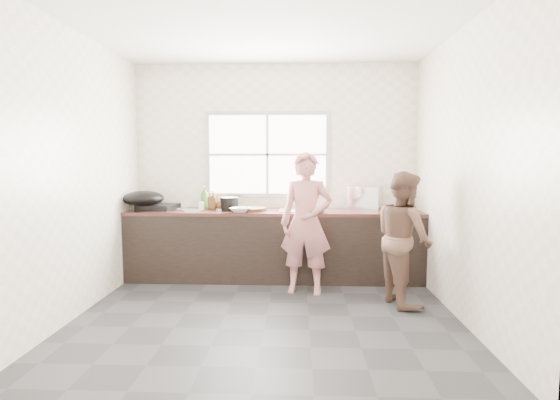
{
  "coord_description": "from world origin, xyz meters",
  "views": [
    {
      "loc": [
        0.29,
        -4.06,
        1.49
      ],
      "look_at": [
        0.1,
        0.65,
        1.05
      ],
      "focal_mm": 28.0,
      "sensor_mm": 36.0,
      "label": 1
    }
  ],
  "objects_px": {
    "burner": "(158,207)",
    "cutting_board": "(250,209)",
    "pot_lid_right": "(179,207)",
    "bottle_green": "(205,197)",
    "bowl_held": "(319,210)",
    "bowl_crabs": "(318,210)",
    "pot_lid_left": "(193,210)",
    "black_pot": "(230,204)",
    "person_side": "(404,238)",
    "dish_rack": "(365,198)",
    "woman": "(306,228)",
    "wok": "(143,198)",
    "glass_jar": "(201,206)",
    "bottle_brown_tall": "(213,201)",
    "bottle_brown_short": "(221,204)",
    "plate_food": "(225,209)",
    "bowl_mince": "(240,210)"
  },
  "relations": [
    {
      "from": "burner",
      "to": "cutting_board",
      "type": "bearing_deg",
      "value": -5.1
    },
    {
      "from": "pot_lid_right",
      "to": "bottle_green",
      "type": "bearing_deg",
      "value": 0.0
    },
    {
      "from": "bowl_held",
      "to": "bowl_crabs",
      "type": "bearing_deg",
      "value": 180.0
    },
    {
      "from": "cutting_board",
      "to": "pot_lid_right",
      "type": "xyz_separation_m",
      "value": [
        -0.96,
        0.28,
        -0.01
      ]
    },
    {
      "from": "bowl_crabs",
      "to": "pot_lid_right",
      "type": "relative_size",
      "value": 0.7
    },
    {
      "from": "burner",
      "to": "pot_lid_left",
      "type": "height_order",
      "value": "burner"
    },
    {
      "from": "black_pot",
      "to": "bottle_green",
      "type": "xyz_separation_m",
      "value": [
        -0.36,
        0.23,
        0.06
      ]
    },
    {
      "from": "person_side",
      "to": "dish_rack",
      "type": "height_order",
      "value": "person_side"
    },
    {
      "from": "person_side",
      "to": "woman",
      "type": "bearing_deg",
      "value": 57.67
    },
    {
      "from": "woman",
      "to": "wok",
      "type": "bearing_deg",
      "value": 176.51
    },
    {
      "from": "bowl_crabs",
      "to": "glass_jar",
      "type": "relative_size",
      "value": 1.77
    },
    {
      "from": "bowl_crabs",
      "to": "pot_lid_right",
      "type": "xyz_separation_m",
      "value": [
        -1.78,
        0.44,
        -0.02
      ]
    },
    {
      "from": "bottle_brown_tall",
      "to": "woman",
      "type": "bearing_deg",
      "value": -28.55
    },
    {
      "from": "bottle_brown_tall",
      "to": "bottle_brown_short",
      "type": "relative_size",
      "value": 1.46
    },
    {
      "from": "plate_food",
      "to": "bottle_brown_short",
      "type": "bearing_deg",
      "value": -178.78
    },
    {
      "from": "woman",
      "to": "plate_food",
      "type": "distance_m",
      "value": 1.18
    },
    {
      "from": "glass_jar",
      "to": "pot_lid_left",
      "type": "distance_m",
      "value": 0.16
    },
    {
      "from": "bowl_crabs",
      "to": "plate_food",
      "type": "distance_m",
      "value": 1.18
    },
    {
      "from": "woman",
      "to": "pot_lid_right",
      "type": "relative_size",
      "value": 6.01
    },
    {
      "from": "bottle_green",
      "to": "woman",
      "type": "bearing_deg",
      "value": -31.09
    },
    {
      "from": "plate_food",
      "to": "pot_lid_right",
      "type": "relative_size",
      "value": 0.86
    },
    {
      "from": "bowl_crabs",
      "to": "bottle_green",
      "type": "relative_size",
      "value": 0.6
    },
    {
      "from": "glass_jar",
      "to": "bowl_held",
      "type": "bearing_deg",
      "value": -10.84
    },
    {
      "from": "bottle_green",
      "to": "glass_jar",
      "type": "height_order",
      "value": "bottle_green"
    },
    {
      "from": "wok",
      "to": "glass_jar",
      "type": "bearing_deg",
      "value": 14.63
    },
    {
      "from": "woman",
      "to": "bowl_mince",
      "type": "bearing_deg",
      "value": 165.5
    },
    {
      "from": "bottle_green",
      "to": "pot_lid_left",
      "type": "xyz_separation_m",
      "value": [
        -0.09,
        -0.29,
        -0.14
      ]
    },
    {
      "from": "bowl_mince",
      "to": "bottle_green",
      "type": "bearing_deg",
      "value": 139.67
    },
    {
      "from": "cutting_board",
      "to": "dish_rack",
      "type": "distance_m",
      "value": 1.44
    },
    {
      "from": "bottle_brown_short",
      "to": "bottle_green",
      "type": "bearing_deg",
      "value": 143.0
    },
    {
      "from": "bottle_brown_short",
      "to": "pot_lid_left",
      "type": "height_order",
      "value": "bottle_brown_short"
    },
    {
      "from": "cutting_board",
      "to": "wok",
      "type": "relative_size",
      "value": 0.82
    },
    {
      "from": "pot_lid_right",
      "to": "person_side",
      "type": "bearing_deg",
      "value": -22.75
    },
    {
      "from": "glass_jar",
      "to": "plate_food",
      "type": "bearing_deg",
      "value": -5.01
    },
    {
      "from": "pot_lid_left",
      "to": "bottle_brown_short",
      "type": "bearing_deg",
      "value": 17.13
    },
    {
      "from": "bowl_crabs",
      "to": "wok",
      "type": "xyz_separation_m",
      "value": [
        -2.13,
        0.11,
        0.13
      ]
    },
    {
      "from": "woman",
      "to": "bowl_held",
      "type": "bearing_deg",
      "value": 74.46
    },
    {
      "from": "black_pot",
      "to": "bottle_brown_tall",
      "type": "relative_size",
      "value": 1.03
    },
    {
      "from": "woman",
      "to": "wok",
      "type": "xyz_separation_m",
      "value": [
        -1.98,
        0.45,
        0.28
      ]
    },
    {
      "from": "black_pot",
      "to": "glass_jar",
      "type": "distance_m",
      "value": 0.38
    },
    {
      "from": "cutting_board",
      "to": "burner",
      "type": "height_order",
      "value": "burner"
    },
    {
      "from": "burner",
      "to": "bowl_crabs",
      "type": "bearing_deg",
      "value": -7.64
    },
    {
      "from": "black_pot",
      "to": "glass_jar",
      "type": "height_order",
      "value": "black_pot"
    },
    {
      "from": "dish_rack",
      "to": "pot_lid_right",
      "type": "bearing_deg",
      "value": -159.92
    },
    {
      "from": "wok",
      "to": "pot_lid_left",
      "type": "distance_m",
      "value": 0.62
    },
    {
      "from": "bowl_mince",
      "to": "bowl_held",
      "type": "relative_size",
      "value": 1.17
    },
    {
      "from": "burner",
      "to": "black_pot",
      "type": "bearing_deg",
      "value": -3.45
    },
    {
      "from": "black_pot",
      "to": "plate_food",
      "type": "height_order",
      "value": "black_pot"
    },
    {
      "from": "bowl_held",
      "to": "wok",
      "type": "distance_m",
      "value": 2.15
    },
    {
      "from": "black_pot",
      "to": "person_side",
      "type": "bearing_deg",
      "value": -24.35
    }
  ]
}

